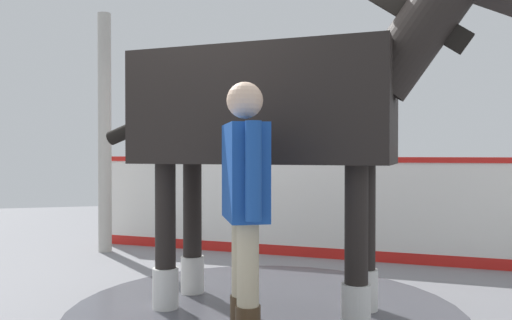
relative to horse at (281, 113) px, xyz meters
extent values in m
cube|color=gray|center=(-0.42, -0.36, -1.53)|extent=(16.00, 16.00, 0.02)
cylinder|color=#4C4C54|center=(-0.07, -0.11, -1.51)|extent=(3.03, 3.03, 0.00)
cube|color=white|center=(-1.79, 1.04, -0.96)|extent=(3.31, 4.92, 1.11)
cube|color=red|center=(-1.79, 1.04, -0.38)|extent=(3.33, 4.93, 0.06)
cube|color=red|center=(-1.79, 1.04, -1.46)|extent=(3.31, 4.92, 0.12)
cylinder|color=#B7B2A8|center=(-2.79, -1.39, -0.05)|extent=(0.16, 0.16, 2.92)
cube|color=black|center=(-0.07, -0.11, 0.04)|extent=(1.78, 2.08, 0.85)
cylinder|color=black|center=(0.14, 0.63, -0.95)|extent=(0.16, 0.16, 1.13)
cylinder|color=silver|center=(0.14, 0.63, -1.36)|extent=(0.20, 0.20, 0.32)
cylinder|color=black|center=(0.53, 0.37, -0.95)|extent=(0.16, 0.16, 1.13)
cylinder|color=silver|center=(0.53, 0.37, -1.36)|extent=(0.20, 0.20, 0.32)
cylinder|color=black|center=(-0.68, -0.59, -0.95)|extent=(0.16, 0.16, 1.13)
cylinder|color=silver|center=(-0.68, -0.59, -1.36)|extent=(0.20, 0.20, 0.32)
cylinder|color=black|center=(-0.29, -0.85, -0.95)|extent=(0.16, 0.16, 1.13)
cylinder|color=silver|center=(-0.29, -0.85, -1.36)|extent=(0.20, 0.20, 0.32)
cylinder|color=black|center=(0.55, 0.83, 0.53)|extent=(0.77, 0.89, 0.94)
cube|color=black|center=(0.55, 0.83, 0.66)|extent=(0.46, 0.64, 0.58)
cylinder|color=black|center=(-0.66, -1.00, -0.06)|extent=(0.49, 0.65, 0.35)
cylinder|color=#C6B793|center=(0.85, -0.47, -0.95)|extent=(0.13, 0.13, 0.49)
cylinder|color=#C6B793|center=(0.64, -0.45, -0.95)|extent=(0.13, 0.13, 0.49)
cube|color=#19479E|center=(0.75, -0.46, -0.42)|extent=(0.49, 0.25, 0.57)
cylinder|color=#19479E|center=(1.03, -0.48, -0.40)|extent=(0.09, 0.09, 0.55)
cylinder|color=#19479E|center=(0.46, -0.44, -0.40)|extent=(0.09, 0.09, 0.55)
sphere|color=beige|center=(0.75, -0.46, 0.01)|extent=(0.22, 0.22, 0.22)
camera|label=1|loc=(3.70, -1.16, -0.31)|focal=35.65mm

